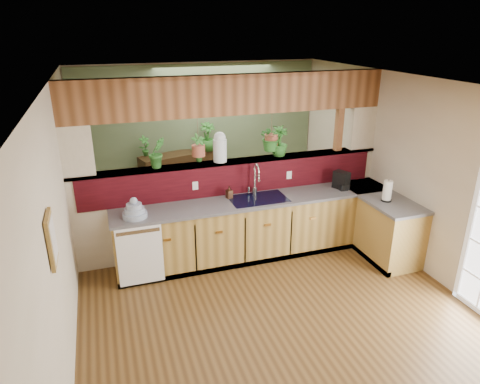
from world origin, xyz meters
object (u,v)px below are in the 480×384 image
object	(u,v)px
faucet	(256,178)
paper_towel	(387,191)
dish_stack	(135,211)
soap_dispenser	(229,192)
coffee_maker	(342,181)
shelving_console	(182,179)
glass_jar	(220,147)

from	to	relation	value
faucet	paper_towel	world-z (taller)	faucet
dish_stack	soap_dispenser	bearing A→B (deg)	10.39
dish_stack	coffee_maker	size ratio (longest dim) A/B	1.19
paper_towel	shelving_console	bearing A→B (deg)	129.00
coffee_maker	dish_stack	bearing A→B (deg)	158.01
coffee_maker	shelving_console	xyz separation A→B (m)	(-2.01, 2.29, -0.52)
glass_jar	coffee_maker	bearing A→B (deg)	-12.24
paper_towel	shelving_console	xyz separation A→B (m)	(-2.36, 2.92, -0.54)
glass_jar	dish_stack	bearing A→B (deg)	-160.05
coffee_maker	paper_towel	xyz separation A→B (m)	(0.35, -0.63, 0.02)
shelving_console	paper_towel	bearing A→B (deg)	-66.63
coffee_maker	glass_jar	distance (m)	1.92
faucet	glass_jar	world-z (taller)	glass_jar
glass_jar	paper_towel	bearing A→B (deg)	-25.37
faucet	soap_dispenser	bearing A→B (deg)	179.60
dish_stack	soap_dispenser	xyz separation A→B (m)	(1.35, 0.25, 0.00)
soap_dispenser	glass_jar	xyz separation A→B (m)	(-0.07, 0.22, 0.62)
paper_towel	glass_jar	size ratio (longest dim) A/B	0.73
soap_dispenser	shelving_console	size ratio (longest dim) A/B	0.12
soap_dispenser	paper_towel	world-z (taller)	paper_towel
coffee_maker	soap_dispenser	bearing A→B (deg)	150.93
paper_towel	glass_jar	world-z (taller)	glass_jar
dish_stack	shelving_console	bearing A→B (deg)	65.81
shelving_console	soap_dispenser	bearing A→B (deg)	-97.94
faucet	paper_towel	xyz separation A→B (m)	(1.68, -0.79, -0.11)
dish_stack	paper_towel	distance (m)	3.47
paper_towel	soap_dispenser	bearing A→B (deg)	158.97
glass_jar	shelving_console	bearing A→B (deg)	96.60
dish_stack	shelving_console	xyz separation A→B (m)	(1.06, 2.37, -0.49)
paper_towel	faucet	bearing A→B (deg)	154.65
dish_stack	coffee_maker	bearing A→B (deg)	1.44
dish_stack	coffee_maker	xyz separation A→B (m)	(3.07, 0.08, 0.04)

